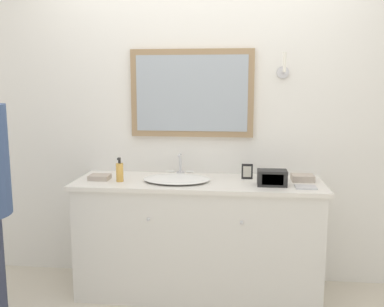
# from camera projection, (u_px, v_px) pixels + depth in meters

# --- Properties ---
(wall_back) EXTENTS (8.00, 0.18, 2.55)m
(wall_back) POSITION_uv_depth(u_px,v_px,m) (202.00, 119.00, 3.33)
(wall_back) COLOR white
(wall_back) RESTS_ON ground_plane
(vanity_counter) EXTENTS (1.79, 0.57, 0.85)m
(vanity_counter) POSITION_uv_depth(u_px,v_px,m) (198.00, 237.00, 3.16)
(vanity_counter) COLOR silver
(vanity_counter) RESTS_ON ground_plane
(sink_basin) EXTENTS (0.48, 0.40, 0.17)m
(sink_basin) POSITION_uv_depth(u_px,v_px,m) (177.00, 178.00, 3.08)
(sink_basin) COLOR white
(sink_basin) RESTS_ON vanity_counter
(soap_bottle) EXTENTS (0.05, 0.05, 0.17)m
(soap_bottle) POSITION_uv_depth(u_px,v_px,m) (120.00, 172.00, 3.06)
(soap_bottle) COLOR gold
(soap_bottle) RESTS_ON vanity_counter
(appliance_box) EXTENTS (0.20, 0.12, 0.11)m
(appliance_box) POSITION_uv_depth(u_px,v_px,m) (272.00, 178.00, 2.94)
(appliance_box) COLOR black
(appliance_box) RESTS_ON vanity_counter
(picture_frame) EXTENTS (0.08, 0.01, 0.11)m
(picture_frame) POSITION_uv_depth(u_px,v_px,m) (247.00, 172.00, 3.14)
(picture_frame) COLOR black
(picture_frame) RESTS_ON vanity_counter
(hand_towel_near_sink) EXTENTS (0.15, 0.12, 0.04)m
(hand_towel_near_sink) POSITION_uv_depth(u_px,v_px,m) (100.00, 177.00, 3.13)
(hand_towel_near_sink) COLOR #B7A899
(hand_towel_near_sink) RESTS_ON vanity_counter
(hand_towel_far_corner) EXTENTS (0.16, 0.14, 0.05)m
(hand_towel_far_corner) POSITION_uv_depth(u_px,v_px,m) (303.00, 178.00, 3.09)
(hand_towel_far_corner) COLOR #B7A899
(hand_towel_far_corner) RESTS_ON vanity_counter
(metal_tray) EXTENTS (0.14, 0.12, 0.01)m
(metal_tray) POSITION_uv_depth(u_px,v_px,m) (306.00, 187.00, 2.88)
(metal_tray) COLOR silver
(metal_tray) RESTS_ON vanity_counter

